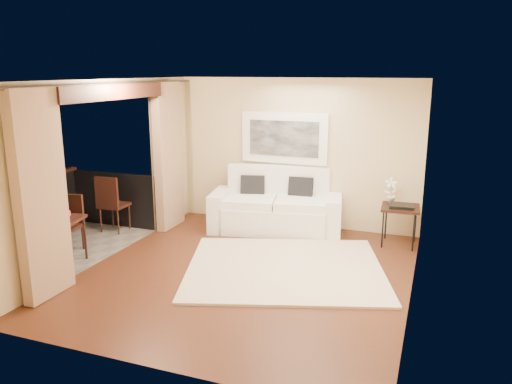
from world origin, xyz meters
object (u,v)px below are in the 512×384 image
at_px(side_table, 400,210).
at_px(ice_bucket, 58,210).
at_px(balcony_chair_near, 70,219).
at_px(sofa, 276,208).
at_px(balcony_chair_far, 110,200).
at_px(orchid, 391,190).
at_px(bistro_table, 60,224).

xyz_separation_m(side_table, ice_bucket, (-4.80, -2.46, 0.19)).
bearing_deg(balcony_chair_near, sofa, 32.10).
distance_m(balcony_chair_far, ice_bucket, 1.37).
xyz_separation_m(balcony_chair_far, balcony_chair_near, (-0.06, -0.99, -0.07)).
bearing_deg(balcony_chair_far, sofa, -157.74).
bearing_deg(balcony_chair_near, ice_bucket, -78.59).
distance_m(sofa, orchid, 2.05).
relative_size(side_table, bistro_table, 0.96).
bearing_deg(side_table, bistro_table, -151.29).
xyz_separation_m(orchid, balcony_chair_near, (-4.74, -2.26, -0.35)).
bearing_deg(balcony_chair_far, balcony_chair_near, 84.92).
height_order(sofa, side_table, sofa).
height_order(balcony_chair_near, ice_bucket, balcony_chair_near).
distance_m(orchid, bistro_table, 5.28).
bearing_deg(balcony_chair_far, side_table, -169.07).
bearing_deg(sofa, side_table, -13.28).
height_order(sofa, ice_bucket, sofa).
relative_size(orchid, balcony_chair_far, 0.42).
bearing_deg(bistro_table, sofa, 46.66).
distance_m(orchid, ice_bucket, 5.32).
distance_m(balcony_chair_near, ice_bucket, 0.47).
height_order(bistro_table, ice_bucket, ice_bucket).
relative_size(sofa, balcony_chair_far, 2.40).
bearing_deg(balcony_chair_near, orchid, 18.96).
relative_size(orchid, bistro_table, 0.63).
distance_m(side_table, balcony_chair_near, 5.35).
xyz_separation_m(bistro_table, ice_bucket, (-0.11, 0.10, 0.18)).
xyz_separation_m(side_table, orchid, (-0.18, 0.16, 0.27)).
bearing_deg(sofa, bistro_table, -143.93).
bearing_deg(side_table, sofa, 177.31).
height_order(sofa, orchid, sofa).
bearing_deg(sofa, balcony_chair_near, -152.02).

